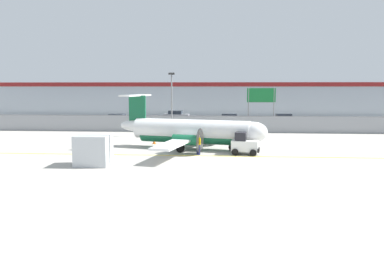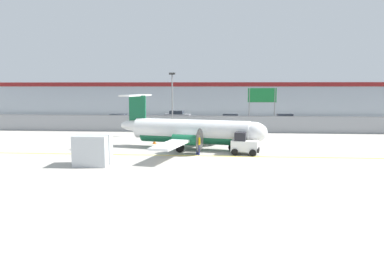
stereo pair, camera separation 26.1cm
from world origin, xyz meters
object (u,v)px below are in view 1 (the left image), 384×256
Objects in this scene: parked_car_3 at (284,119)px; apron_light_pole at (172,99)px; parked_car_0 at (118,119)px; traffic_cone_near_right at (154,141)px; cargo_container at (93,150)px; highway_sign at (261,99)px; commuter_airplane at (194,131)px; parked_car_1 at (176,115)px; parked_car_2 at (230,119)px; ground_crew_worker at (198,144)px; traffic_cone_near_left at (232,147)px; baggage_tug at (244,144)px.

parked_car_3 is 20.42m from apron_light_pole.
traffic_cone_near_right is at bearing -60.14° from parked_car_0.
highway_sign is at bearing 56.77° from cargo_container.
parked_car_1 is at bearing 113.18° from commuter_airplane.
cargo_container is 0.34× the size of apron_light_pole.
parked_car_2 is 0.79× the size of highway_sign.
parked_car_0 is at bearing 135.67° from commuter_airplane.
highway_sign is at bearing -58.53° from parked_car_2.
ground_crew_worker is at bearing -72.65° from apron_light_pole.
traffic_cone_near_left is 1.00× the size of traffic_cone_near_right.
baggage_tug is 0.34× the size of apron_light_pole.
baggage_tug is 1.46× the size of ground_crew_worker.
parked_car_0 is 21.14m from highway_sign.
baggage_tug is at bearing -84.23° from parked_car_2.
cargo_container is 28.08m from parked_car_0.
apron_light_pole reaches higher than ground_crew_worker.
apron_light_pole is 1.32× the size of highway_sign.
commuter_airplane is at bearing -32.29° from traffic_cone_near_right.
traffic_cone_near_left is at bearing -86.63° from parked_car_2.
traffic_cone_near_right is 7.50m from apron_light_pole.
parked_car_0 is at bearing 101.84° from cargo_container.
cargo_container is at bearing -102.35° from apron_light_pole.
parked_car_0 is at bearing 75.92° from ground_crew_worker.
parked_car_1 is at bearing 86.98° from cargo_container.
parked_car_2 is (3.95, 21.46, -0.71)m from commuter_airplane.
parked_car_2 is at bearing 88.72° from traffic_cone_near_left.
parked_car_0 is at bearing 136.52° from baggage_tug.
ground_crew_worker is at bearing 32.40° from cargo_container.
parked_car_3 is at bearing 58.00° from cargo_container.
parked_car_1 is at bearing 148.10° from parked_car_2.
ground_crew_worker is 18.90m from highway_sign.
parked_car_0 is 24.59m from parked_car_3.
commuter_airplane is at bearing -118.24° from highway_sign.
ground_crew_worker and parked_car_1 have the same top height.
ground_crew_worker is at bearing -56.31° from parked_car_0.
parked_car_0 is 1.02× the size of parked_car_3.
apron_light_pole is at bearing -79.81° from parked_car_1.
baggage_tug is 24.08m from parked_car_2.
parked_car_3 is at bearing 50.56° from traffic_cone_near_right.
ground_crew_worker and parked_car_2 have the same top height.
parked_car_3 is (24.47, 2.40, 0.00)m from parked_car_0.
apron_light_pole reaches higher than commuter_airplane.
highway_sign is at bearing -11.63° from parked_car_0.
baggage_tug is 1.02× the size of cargo_container.
traffic_cone_near_left is at bearing -47.86° from parked_car_0.
traffic_cone_near_left and traffic_cone_near_right have the same top height.
parked_car_2 is (16.45, 1.68, 0.00)m from parked_car_0.
highway_sign is at bearing 88.65° from baggage_tug.
parked_car_0 is 14.75m from apron_light_pole.
baggage_tug is at bearing -100.80° from highway_sign.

